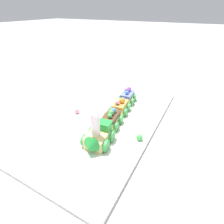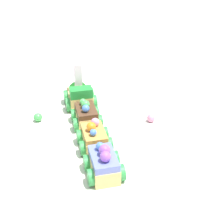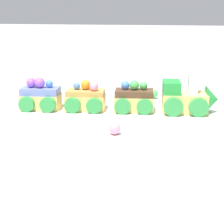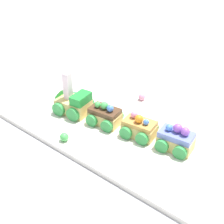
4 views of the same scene
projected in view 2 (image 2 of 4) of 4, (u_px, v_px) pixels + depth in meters
ground_plane at (103, 133)px, 0.74m from camera, size 10.00×10.00×0.00m
display_board at (103, 131)px, 0.73m from camera, size 0.66×0.36×0.01m
cake_train_locomotive at (79, 95)px, 0.83m from camera, size 0.12×0.09×0.11m
cake_car_chocolate at (86, 116)px, 0.74m from camera, size 0.08×0.08×0.06m
cake_car_caramel at (94, 138)px, 0.66m from camera, size 0.08×0.08×0.06m
cake_car_blueberry at (104, 164)px, 0.58m from camera, size 0.08×0.08×0.07m
gumball_green at (38, 117)px, 0.76m from camera, size 0.02×0.02×0.02m
gumball_pink at (151, 118)px, 0.76m from camera, size 0.02×0.02×0.02m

